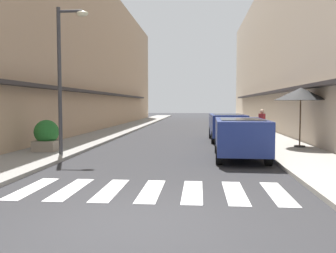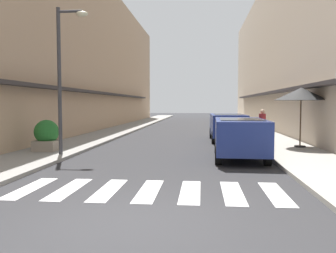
{
  "view_description": "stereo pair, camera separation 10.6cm",
  "coord_description": "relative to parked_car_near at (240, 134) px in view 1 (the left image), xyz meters",
  "views": [
    {
      "loc": [
        1.09,
        -5.75,
        2.0
      ],
      "look_at": [
        -0.27,
        9.78,
        1.02
      ],
      "focal_mm": 38.09,
      "sensor_mm": 36.0,
      "label": 1
    },
    {
      "loc": [
        1.2,
        -5.74,
        2.0
      ],
      "look_at": [
        -0.27,
        9.78,
        1.02
      ],
      "focal_mm": 38.09,
      "sensor_mm": 36.0,
      "label": 2
    }
  ],
  "objects": [
    {
      "name": "ground_plane",
      "position": [
        -2.59,
        12.63,
        -0.92
      ],
      "size": [
        110.23,
        110.23,
        0.0
      ],
      "primitive_type": "plane",
      "color": "#2B2B2D"
    },
    {
      "name": "sidewalk_left",
      "position": [
        -7.54,
        12.63,
        -0.86
      ],
      "size": [
        2.6,
        70.15,
        0.12
      ],
      "primitive_type": "cube",
      "color": "gray",
      "rests_on": "ground_plane"
    },
    {
      "name": "sidewalk_right",
      "position": [
        2.35,
        12.63,
        -0.86
      ],
      "size": [
        2.6,
        70.15,
        0.12
      ],
      "primitive_type": "cube",
      "color": "#9E998E",
      "rests_on": "ground_plane"
    },
    {
      "name": "building_row_left",
      "position": [
        -11.33,
        14.14,
        4.88
      ],
      "size": [
        5.5,
        47.09,
        11.61
      ],
      "color": "tan",
      "rests_on": "ground_plane"
    },
    {
      "name": "building_row_right",
      "position": [
        6.15,
        14.14,
        5.05
      ],
      "size": [
        5.5,
        47.09,
        11.95
      ],
      "color": "#C6B299",
      "rests_on": "ground_plane"
    },
    {
      "name": "crosswalk",
      "position": [
        -2.59,
        -5.15,
        -0.92
      ],
      "size": [
        6.15,
        2.2,
        0.01
      ],
      "color": "silver",
      "rests_on": "ground_plane"
    },
    {
      "name": "parked_car_near",
      "position": [
        0.0,
        0.0,
        0.0
      ],
      "size": [
        1.92,
        4.39,
        1.47
      ],
      "color": "navy",
      "rests_on": "ground_plane"
    },
    {
      "name": "parked_car_mid",
      "position": [
        -0.0,
        6.3,
        -0.0
      ],
      "size": [
        1.85,
        4.31,
        1.47
      ],
      "color": "navy",
      "rests_on": "ground_plane"
    },
    {
      "name": "street_lamp",
      "position": [
        -6.5,
        -0.25,
        2.51
      ],
      "size": [
        1.19,
        0.28,
        5.43
      ],
      "color": "#38383D",
      "rests_on": "sidewalk_left"
    },
    {
      "name": "cafe_umbrella",
      "position": [
        2.91,
        2.86,
        1.51
      ],
      "size": [
        2.28,
        2.28,
        2.6
      ],
      "color": "#262626",
      "rests_on": "sidewalk_right"
    },
    {
      "name": "planter_midblock",
      "position": [
        -7.64,
        0.67,
        -0.19
      ],
      "size": [
        0.98,
        0.98,
        1.25
      ],
      "color": "gray",
      "rests_on": "sidewalk_left"
    },
    {
      "name": "pedestrian_walking_near",
      "position": [
        1.58,
        4.74,
        0.05
      ],
      "size": [
        0.34,
        0.34,
        1.63
      ],
      "rotation": [
        0.0,
        0.0,
        2.52
      ],
      "color": "#282B33",
      "rests_on": "sidewalk_right"
    }
  ]
}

